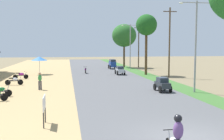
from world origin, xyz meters
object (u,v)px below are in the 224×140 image
(motorbike_ahead_second, at_px, (85,70))
(parked_motorbike_fifth, at_px, (14,80))
(streetlamp_mid, at_px, (130,43))
(streetlamp_near, at_px, (196,40))
(car_hatchback_charcoal, at_px, (162,84))
(vendor_umbrella, at_px, (39,59))
(median_tree_second, at_px, (146,26))
(car_van_blue, at_px, (112,63))
(parked_motorbike_sixth, at_px, (21,75))
(pedestrian_on_shoulder, at_px, (40,80))
(car_sedan_silver, at_px, (120,70))
(median_tree_third, at_px, (124,36))
(utility_pole_far, at_px, (139,45))
(utility_pole_near, at_px, (169,41))
(street_signboard, at_px, (44,105))
(motorbike_foreground_rider, at_px, (176,139))
(parked_motorbike_fourth, at_px, (0,91))

(motorbike_ahead_second, bearing_deg, parked_motorbike_fifth, -127.17)
(streetlamp_mid, bearing_deg, streetlamp_near, -90.00)
(parked_motorbike_fifth, distance_m, streetlamp_mid, 23.95)
(car_hatchback_charcoal, relative_size, motorbike_ahead_second, 1.11)
(vendor_umbrella, relative_size, streetlamp_mid, 0.33)
(median_tree_second, xyz_separation_m, car_van_blue, (-3.07, 10.11, -5.84))
(parked_motorbike_fifth, distance_m, motorbike_ahead_second, 13.23)
(parked_motorbike_sixth, relative_size, streetlamp_mid, 0.23)
(pedestrian_on_shoulder, bearing_deg, motorbike_ahead_second, 70.23)
(car_sedan_silver, height_order, motorbike_ahead_second, car_sedan_silver)
(parked_motorbike_fifth, bearing_deg, vendor_umbrella, 81.65)
(vendor_umbrella, bearing_deg, median_tree_third, 36.72)
(median_tree_third, relative_size, motorbike_ahead_second, 4.52)
(utility_pole_far, xyz_separation_m, motorbike_ahead_second, (-10.94, -10.75, -3.64))
(utility_pole_far, distance_m, car_van_blue, 7.55)
(vendor_umbrella, bearing_deg, parked_motorbike_fifth, -98.35)
(streetlamp_near, distance_m, streetlamp_mid, 24.14)
(utility_pole_near, bearing_deg, utility_pole_far, 88.31)
(street_signboard, xyz_separation_m, motorbike_foreground_rider, (4.86, -5.07, -0.25))
(motorbike_ahead_second, bearing_deg, car_van_blue, 53.55)
(car_sedan_silver, bearing_deg, vendor_umbrella, 168.35)
(car_hatchback_charcoal, distance_m, car_van_blue, 23.90)
(car_van_blue, bearing_deg, car_sedan_silver, -93.30)
(streetlamp_mid, xyz_separation_m, motorbike_ahead_second, (-8.28, -6.57, -3.96))
(car_sedan_silver, relative_size, car_van_blue, 0.94)
(parked_motorbike_sixth, height_order, car_van_blue, car_van_blue)
(pedestrian_on_shoulder, xyz_separation_m, median_tree_third, (13.12, 24.66, 5.07))
(parked_motorbike_sixth, height_order, utility_pole_far, utility_pole_far)
(median_tree_second, relative_size, utility_pole_far, 1.04)
(pedestrian_on_shoulder, height_order, streetlamp_near, streetlamp_near)
(car_van_blue, bearing_deg, utility_pole_near, -68.30)
(vendor_umbrella, distance_m, median_tree_third, 18.50)
(streetlamp_mid, bearing_deg, median_tree_third, 93.49)
(parked_motorbike_fourth, height_order, median_tree_second, median_tree_second)
(parked_motorbike_sixth, xyz_separation_m, street_signboard, (4.44, -20.08, 0.55))
(parked_motorbike_fourth, relative_size, parked_motorbike_fifth, 1.00)
(motorbike_foreground_rider, relative_size, motorbike_ahead_second, 1.00)
(median_tree_second, distance_m, car_van_blue, 12.07)
(motorbike_ahead_second, bearing_deg, streetlamp_mid, 38.42)
(median_tree_second, bearing_deg, pedestrian_on_shoulder, -140.37)
(car_sedan_silver, bearing_deg, median_tree_second, -7.67)
(parked_motorbike_sixth, bearing_deg, median_tree_second, 7.93)
(car_sedan_silver, height_order, motorbike_foreground_rider, motorbike_foreground_rider)
(parked_motorbike_fifth, height_order, pedestrian_on_shoulder, pedestrian_on_shoulder)
(parked_motorbike_fourth, distance_m, vendor_umbrella, 16.88)
(street_signboard, xyz_separation_m, utility_pole_near, (14.19, 19.29, 3.56))
(street_signboard, bearing_deg, streetlamp_mid, 69.40)
(pedestrian_on_shoulder, height_order, motorbike_foreground_rider, motorbike_foreground_rider)
(pedestrian_on_shoulder, distance_m, median_tree_second, 18.30)
(car_sedan_silver, bearing_deg, parked_motorbike_fourth, -130.78)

